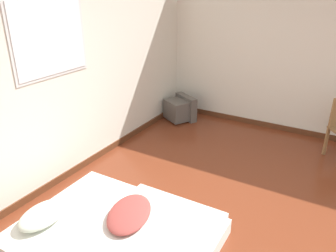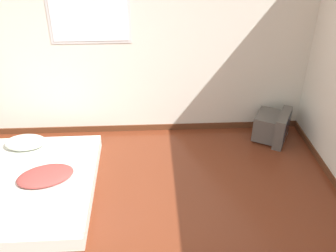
{
  "view_description": "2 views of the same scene",
  "coord_description": "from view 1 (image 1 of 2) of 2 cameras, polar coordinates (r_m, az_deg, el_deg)",
  "views": [
    {
      "loc": [
        -2.4,
        -0.46,
        2.3
      ],
      "look_at": [
        1.13,
        1.61,
        0.51
      ],
      "focal_mm": 35.0,
      "sensor_mm": 36.0,
      "label": 1
    },
    {
      "loc": [
        0.81,
        -2.19,
        2.89
      ],
      "look_at": [
        1.02,
        1.73,
        0.52
      ],
      "focal_mm": 40.0,
      "sensor_mm": 36.0,
      "label": 2
    }
  ],
  "objects": [
    {
      "name": "mattress_bed",
      "position": [
        3.3,
        -8.92,
        -18.23
      ],
      "size": [
        1.42,
        1.83,
        0.31
      ],
      "color": "silver",
      "rests_on": "ground_plane"
    },
    {
      "name": "crt_tv",
      "position": [
        5.94,
        2.13,
        3.0
      ],
      "size": [
        0.6,
        0.63,
        0.43
      ],
      "color": "#56514C",
      "rests_on": "ground_plane"
    },
    {
      "name": "wall_right",
      "position": [
        5.51,
        25.54,
        10.79
      ],
      "size": [
        0.08,
        7.39,
        2.6
      ],
      "color": "silver",
      "rests_on": "ground_plane"
    },
    {
      "name": "wall_back",
      "position": [
        3.96,
        -20.2,
        7.43
      ],
      "size": [
        8.32,
        0.08,
        2.6
      ],
      "color": "silver",
      "rests_on": "ground_plane"
    }
  ]
}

